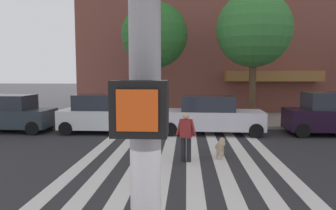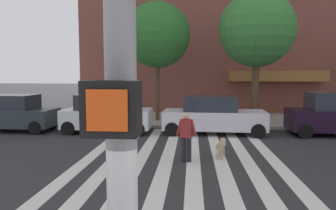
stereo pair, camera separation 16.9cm
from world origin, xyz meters
name	(u,v)px [view 2 (the right image)]	position (x,y,z in m)	size (l,w,h in m)	color
ground_plane	(187,169)	(0.00, 7.25, 0.00)	(160.00, 160.00, 0.00)	#2B2B2D
sidewalk_far	(190,119)	(0.00, 17.50, 0.07)	(80.00, 6.00, 0.15)	#9C9691
crosswalk_stripes	(179,169)	(-0.25, 7.25, 0.00)	(6.75, 13.90, 0.01)	silver
parked_car_near_curb	(12,113)	(-9.01, 13.14, 0.91)	(4.34, 2.03, 1.84)	#293238
parked_car_behind_first	(107,114)	(-4.09, 13.14, 0.92)	(4.30, 1.99, 1.90)	silver
parked_car_third_in_line	(213,116)	(1.15, 13.14, 0.88)	(4.94, 2.08, 1.85)	silver
street_tree_nearest	(157,35)	(-1.91, 16.41, 5.13)	(3.82, 3.82, 6.90)	#4C3823
street_tree_middle	(257,30)	(3.64, 15.78, 5.31)	(4.15, 4.15, 7.26)	#4C3823
pedestrian_dog_walker	(186,134)	(-0.04, 8.10, 0.93)	(0.70, 0.33, 1.64)	black
dog_on_leash	(221,145)	(1.16, 8.67, 0.44)	(0.43, 1.00, 0.65)	tan
pedestrian_bystander	(323,106)	(7.48, 16.17, 1.08)	(0.71, 0.27, 1.64)	#282D4C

